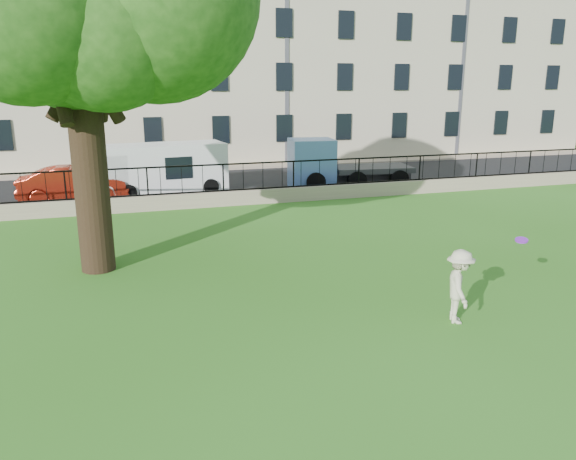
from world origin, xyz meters
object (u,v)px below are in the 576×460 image
object	(u,v)px
frisbee	(522,240)
white_van	(165,169)
man	(459,286)
red_sedan	(74,184)
blue_truck	(348,163)

from	to	relation	value
frisbee	white_van	size ratio (longest dim) A/B	0.05
man	red_sedan	size ratio (longest dim) A/B	0.36
man	white_van	bearing A→B (deg)	36.88
blue_truck	frisbee	bearing A→B (deg)	-92.39
red_sedan	white_van	distance (m)	3.95
man	white_van	size ratio (longest dim) A/B	0.30
red_sedan	white_van	xyz separation A→B (m)	(3.88, 0.59, 0.39)
red_sedan	frisbee	bearing A→B (deg)	-147.62
man	blue_truck	size ratio (longest dim) A/B	0.29
frisbee	white_van	bearing A→B (deg)	110.36
man	blue_truck	xyz separation A→B (m)	(4.00, 15.22, 0.37)
man	blue_truck	distance (m)	15.74
man	frisbee	bearing A→B (deg)	-66.46
frisbee	white_van	xyz separation A→B (m)	(-6.00, 16.17, -0.54)
man	blue_truck	world-z (taller)	blue_truck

